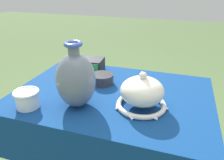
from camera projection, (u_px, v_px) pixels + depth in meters
name	position (u px, v px, depth m)	size (l,w,h in m)	color
display_table	(111.00, 110.00, 1.11)	(0.95, 0.68, 0.76)	#38383D
vase_tall_bulbous	(76.00, 80.00, 0.92)	(0.17, 0.17, 0.29)	slate
vase_dome_bell	(142.00, 94.00, 0.93)	(0.23, 0.23, 0.17)	white
mosaic_tile_box	(93.00, 65.00, 1.31)	(0.13, 0.13, 0.08)	#232328
cup_wide_porcelain	(27.00, 98.00, 0.94)	(0.11, 0.11, 0.08)	white
pot_squat_charcoal	(102.00, 79.00, 1.16)	(0.12, 0.12, 0.05)	#2D2D33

